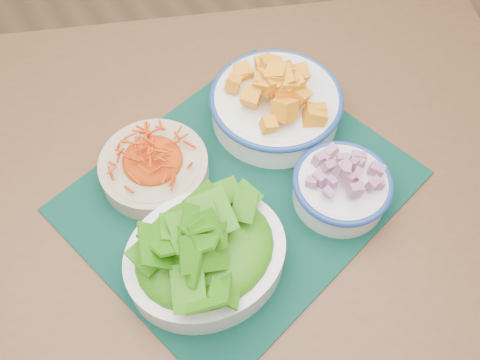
% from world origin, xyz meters
% --- Properties ---
extents(ground, '(4.00, 4.00, 0.00)m').
position_xyz_m(ground, '(0.00, 0.00, 0.00)').
color(ground, '#A67650').
rests_on(ground, ground).
extents(table, '(1.37, 1.16, 0.75)m').
position_xyz_m(table, '(0.10, -0.20, 0.65)').
color(table, brown).
rests_on(table, ground).
extents(placemat, '(0.57, 0.51, 0.00)m').
position_xyz_m(placemat, '(0.13, -0.26, 0.75)').
color(placemat, black).
rests_on(placemat, table).
extents(carrot_bowl, '(0.17, 0.17, 0.07)m').
position_xyz_m(carrot_bowl, '(0.03, -0.16, 0.79)').
color(carrot_bowl, '#C8B795').
rests_on(carrot_bowl, placemat).
extents(squash_bowl, '(0.26, 0.26, 0.10)m').
position_xyz_m(squash_bowl, '(0.26, -0.16, 0.80)').
color(squash_bowl, white).
rests_on(squash_bowl, placemat).
extents(lettuce_bowl, '(0.25, 0.21, 0.10)m').
position_xyz_m(lettuce_bowl, '(0.02, -0.34, 0.80)').
color(lettuce_bowl, white).
rests_on(lettuce_bowl, placemat).
extents(onion_bowl, '(0.16, 0.16, 0.08)m').
position_xyz_m(onion_bowl, '(0.25, -0.35, 0.79)').
color(onion_bowl, white).
rests_on(onion_bowl, placemat).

